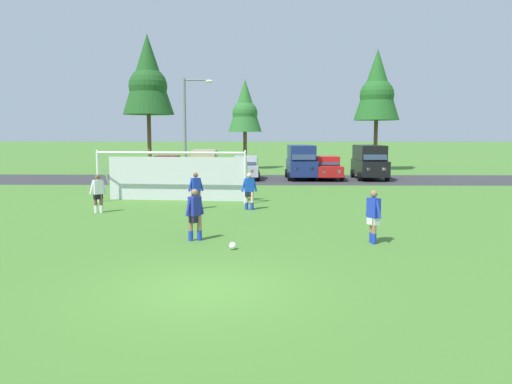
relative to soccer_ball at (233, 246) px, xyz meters
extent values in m
plane|color=#477A2D|center=(-0.35, 11.28, -0.11)|extent=(400.00, 400.00, 0.00)
cube|color=#333335|center=(-0.35, 22.58, -0.11)|extent=(52.00, 8.40, 0.01)
sphere|color=white|center=(0.00, 0.00, 0.00)|extent=(0.22, 0.22, 0.22)
sphere|color=black|center=(0.00, 0.00, 0.00)|extent=(0.08, 0.08, 0.08)
sphere|color=red|center=(0.06, 0.00, 0.00)|extent=(0.07, 0.07, 0.07)
cylinder|color=white|center=(-0.02, 9.48, 1.11)|extent=(0.12, 0.12, 2.44)
cylinder|color=white|center=(-7.31, 10.16, 1.11)|extent=(0.12, 0.12, 2.44)
cylinder|color=white|center=(-3.67, 9.82, 2.33)|extent=(7.30, 0.80, 0.12)
cylinder|color=white|center=(0.06, 10.38, 1.23)|extent=(0.26, 1.94, 2.46)
cylinder|color=white|center=(-7.23, 11.05, 1.23)|extent=(0.26, 1.94, 2.46)
cube|color=silver|center=(-3.57, 10.82, 0.99)|extent=(6.93, 0.68, 2.20)
cylinder|color=brown|center=(-2.04, 7.84, 0.29)|extent=(0.14, 0.14, 0.80)
cylinder|color=brown|center=(-2.26, 7.80, 0.29)|extent=(0.14, 0.14, 0.80)
cylinder|color=#1E38B7|center=(-2.04, 7.84, 0.05)|extent=(0.15, 0.15, 0.32)
cylinder|color=#1E38B7|center=(-2.26, 7.80, 0.05)|extent=(0.15, 0.15, 0.32)
cube|color=black|center=(-2.15, 7.82, 0.61)|extent=(0.40, 0.38, 0.28)
cube|color=#1E38B7|center=(-2.15, 7.82, 0.99)|extent=(0.45, 0.42, 0.60)
sphere|color=brown|center=(-2.15, 7.82, 1.42)|extent=(0.22, 0.22, 0.22)
cylinder|color=#1E38B7|center=(-1.92, 7.93, 0.97)|extent=(0.24, 0.21, 0.55)
cylinder|color=#1E38B7|center=(-2.38, 7.71, 0.97)|extent=(0.24, 0.21, 0.55)
cylinder|color=#936B4C|center=(-1.13, 1.24, 0.29)|extent=(0.14, 0.14, 0.80)
cylinder|color=#936B4C|center=(-1.40, 1.18, 0.29)|extent=(0.14, 0.14, 0.80)
cylinder|color=#1E38B7|center=(-1.13, 1.24, 0.05)|extent=(0.15, 0.15, 0.32)
cylinder|color=#1E38B7|center=(-1.40, 1.18, 0.05)|extent=(0.15, 0.15, 0.32)
cube|color=black|center=(-1.27, 1.21, 0.61)|extent=(0.37, 0.40, 0.28)
cube|color=#232D99|center=(-1.27, 1.21, 0.99)|extent=(0.41, 0.45, 0.60)
sphere|color=#936B4C|center=(-1.27, 1.21, 1.42)|extent=(0.22, 0.22, 0.22)
cylinder|color=#232D99|center=(-1.09, 1.40, 0.97)|extent=(0.20, 0.24, 0.55)
cylinder|color=#232D99|center=(-1.44, 1.03, 0.97)|extent=(0.20, 0.24, 0.55)
cylinder|color=brown|center=(-6.06, 6.77, 0.29)|extent=(0.14, 0.14, 0.80)
cylinder|color=brown|center=(-6.28, 6.71, 0.29)|extent=(0.14, 0.14, 0.80)
cylinder|color=white|center=(-6.06, 6.77, 0.05)|extent=(0.15, 0.15, 0.32)
cylinder|color=white|center=(-6.28, 6.71, 0.05)|extent=(0.15, 0.15, 0.32)
cube|color=black|center=(-6.17, 6.74, 0.61)|extent=(0.40, 0.39, 0.28)
cube|color=white|center=(-6.17, 6.74, 0.99)|extent=(0.44, 0.43, 0.60)
sphere|color=brown|center=(-6.17, 6.74, 1.42)|extent=(0.22, 0.22, 0.22)
cylinder|color=white|center=(-5.95, 6.87, 0.97)|extent=(0.23, 0.22, 0.55)
cylinder|color=white|center=(-6.39, 6.61, 0.97)|extent=(0.23, 0.22, 0.55)
cylinder|color=beige|center=(0.36, 7.66, 0.29)|extent=(0.14, 0.14, 0.80)
cylinder|color=beige|center=(0.11, 7.74, 0.29)|extent=(0.14, 0.14, 0.80)
cylinder|color=#1E38B7|center=(0.36, 7.66, 0.05)|extent=(0.15, 0.15, 0.32)
cylinder|color=#1E38B7|center=(0.11, 7.74, 0.05)|extent=(0.15, 0.15, 0.32)
cube|color=black|center=(0.23, 7.70, 0.61)|extent=(0.40, 0.33, 0.28)
cube|color=blue|center=(0.23, 7.70, 0.99)|extent=(0.44, 0.36, 0.60)
sphere|color=beige|center=(0.23, 7.70, 1.42)|extent=(0.22, 0.22, 0.22)
cylinder|color=blue|center=(0.48, 7.76, 0.97)|extent=(0.25, 0.17, 0.55)
cylinder|color=blue|center=(-0.01, 7.65, 0.97)|extent=(0.25, 0.17, 0.55)
cylinder|color=#936B4C|center=(4.26, 0.82, 0.29)|extent=(0.14, 0.14, 0.80)
cylinder|color=#936B4C|center=(4.24, 1.04, 0.29)|extent=(0.14, 0.14, 0.80)
cylinder|color=#1E38B7|center=(4.26, 0.82, 0.05)|extent=(0.15, 0.15, 0.32)
cylinder|color=#1E38B7|center=(4.24, 1.04, 0.05)|extent=(0.15, 0.15, 0.32)
cube|color=silver|center=(4.25, 0.93, 0.61)|extent=(0.36, 0.40, 0.28)
cube|color=#1E38B7|center=(4.25, 0.93, 0.99)|extent=(0.40, 0.45, 0.60)
sphere|color=#936B4C|center=(4.25, 0.93, 1.42)|extent=(0.22, 0.22, 0.22)
cylinder|color=#1E38B7|center=(4.34, 0.69, 0.97)|extent=(0.20, 0.24, 0.55)
cylinder|color=#1E38B7|center=(4.15, 1.16, 0.97)|extent=(0.20, 0.24, 0.55)
cube|color=maroon|center=(-6.54, 23.54, 0.59)|extent=(1.82, 4.21, 0.76)
cube|color=maroon|center=(-6.54, 23.69, 1.29)|extent=(1.67, 2.11, 0.64)
cube|color=#28384C|center=(-6.54, 22.72, 1.27)|extent=(1.53, 0.32, 0.55)
cube|color=#28384C|center=(-5.70, 23.69, 1.29)|extent=(0.05, 1.79, 0.45)
cube|color=white|center=(-6.05, 21.48, 0.64)|extent=(0.28, 0.08, 0.20)
cube|color=white|center=(-7.04, 21.48, 0.64)|extent=(0.28, 0.08, 0.20)
cube|color=#B21414|center=(-6.03, 25.60, 0.64)|extent=(0.28, 0.08, 0.20)
cube|color=#B21414|center=(-7.02, 25.60, 0.64)|extent=(0.28, 0.08, 0.20)
cylinder|color=black|center=(-5.64, 22.23, 0.21)|extent=(0.24, 0.64, 0.64)
cylinder|color=black|center=(-7.44, 22.24, 0.21)|extent=(0.24, 0.64, 0.64)
cylinder|color=black|center=(-5.63, 24.84, 0.21)|extent=(0.24, 0.64, 0.64)
cylinder|color=black|center=(-7.43, 24.85, 0.21)|extent=(0.24, 0.64, 0.64)
cube|color=tan|center=(-3.63, 23.15, 0.71)|extent=(2.00, 4.64, 1.00)
cube|color=tan|center=(-3.63, 23.35, 1.63)|extent=(1.81, 3.04, 0.84)
cube|color=#28384C|center=(-3.60, 21.93, 1.61)|extent=(1.62, 0.41, 0.71)
cube|color=#28384C|center=(-2.75, 23.37, 1.63)|extent=(0.10, 2.55, 0.59)
cube|color=white|center=(-3.06, 20.91, 0.76)|extent=(0.28, 0.09, 0.20)
cube|color=white|center=(-4.10, 20.88, 0.76)|extent=(0.28, 0.09, 0.20)
cube|color=#B21414|center=(-3.16, 25.43, 0.76)|extent=(0.28, 0.09, 0.20)
cube|color=#B21414|center=(-4.20, 25.40, 0.76)|extent=(0.28, 0.09, 0.20)
cylinder|color=black|center=(-2.65, 21.75, 0.21)|extent=(0.25, 0.65, 0.64)
cylinder|color=black|center=(-4.55, 21.71, 0.21)|extent=(0.25, 0.65, 0.64)
cylinder|color=black|center=(-2.71, 24.60, 0.21)|extent=(0.25, 0.65, 0.64)
cylinder|color=black|center=(-4.61, 24.56, 0.21)|extent=(0.25, 0.65, 0.64)
cube|color=#B2B2BC|center=(-0.52, 22.69, 0.59)|extent=(1.93, 4.26, 0.76)
cube|color=#B2B2BC|center=(-0.52, 22.84, 1.29)|extent=(1.72, 2.15, 0.64)
cube|color=#28384C|center=(-0.49, 21.87, 1.27)|extent=(1.54, 0.36, 0.55)
cube|color=#28384C|center=(0.31, 22.87, 1.29)|extent=(0.10, 1.79, 0.45)
cube|color=white|center=(0.04, 20.65, 0.64)|extent=(0.28, 0.09, 0.20)
cube|color=white|center=(-0.95, 20.62, 0.64)|extent=(0.28, 0.09, 0.20)
cube|color=#B21414|center=(-0.09, 24.77, 0.64)|extent=(0.28, 0.09, 0.20)
cube|color=#B21414|center=(-1.08, 24.73, 0.64)|extent=(0.28, 0.09, 0.20)
cylinder|color=black|center=(0.42, 21.42, 0.21)|extent=(0.26, 0.65, 0.64)
cylinder|color=black|center=(-1.37, 21.36, 0.21)|extent=(0.26, 0.65, 0.64)
cylinder|color=black|center=(0.34, 24.02, 0.21)|extent=(0.26, 0.65, 0.64)
cylinder|color=black|center=(-1.46, 23.96, 0.21)|extent=(0.26, 0.65, 0.64)
cube|color=navy|center=(3.61, 22.98, 0.76)|extent=(2.06, 4.84, 1.10)
cube|color=navy|center=(3.61, 23.18, 1.86)|extent=(1.89, 4.14, 1.10)
cube|color=#28384C|center=(3.65, 21.21, 1.84)|extent=(1.68, 0.50, 0.91)
cube|color=#28384C|center=(4.52, 23.20, 1.86)|extent=(0.11, 3.49, 0.77)
cube|color=white|center=(4.20, 20.63, 0.81)|extent=(0.28, 0.09, 0.20)
cube|color=white|center=(3.12, 20.61, 0.81)|extent=(0.28, 0.09, 0.20)
cube|color=#B21414|center=(4.10, 25.35, 0.81)|extent=(0.28, 0.09, 0.20)
cube|color=#B21414|center=(3.02, 25.33, 0.81)|extent=(0.28, 0.09, 0.20)
cylinder|color=black|center=(4.62, 21.52, 0.21)|extent=(0.25, 0.64, 0.64)
cylinder|color=black|center=(2.66, 21.47, 0.21)|extent=(0.25, 0.64, 0.64)
cylinder|color=black|center=(4.56, 24.49, 0.21)|extent=(0.25, 0.64, 0.64)
cylinder|color=black|center=(2.60, 24.45, 0.21)|extent=(0.25, 0.64, 0.64)
cube|color=red|center=(5.44, 22.63, 0.59)|extent=(1.97, 4.27, 0.76)
cube|color=red|center=(5.44, 22.78, 1.29)|extent=(1.74, 2.17, 0.64)
cube|color=#28384C|center=(5.48, 21.81, 1.27)|extent=(1.54, 0.38, 0.55)
cube|color=#28384C|center=(6.27, 22.81, 1.29)|extent=(0.11, 1.79, 0.45)
cube|color=white|center=(6.02, 20.59, 0.64)|extent=(0.28, 0.09, 0.20)
cube|color=white|center=(5.03, 20.55, 0.64)|extent=(0.28, 0.09, 0.20)
cube|color=#B21414|center=(5.85, 24.71, 0.64)|extent=(0.28, 0.09, 0.20)
cube|color=#B21414|center=(4.86, 24.67, 0.64)|extent=(0.28, 0.09, 0.20)
cylinder|color=black|center=(6.39, 21.36, 0.21)|extent=(0.27, 0.65, 0.64)
cylinder|color=black|center=(4.60, 21.29, 0.21)|extent=(0.27, 0.65, 0.64)
cylinder|color=black|center=(6.29, 23.97, 0.21)|extent=(0.27, 0.65, 0.64)
cylinder|color=black|center=(4.49, 23.89, 0.21)|extent=(0.27, 0.65, 0.64)
cube|color=black|center=(8.66, 22.94, 0.76)|extent=(1.96, 4.80, 1.10)
cube|color=black|center=(8.66, 23.14, 1.86)|extent=(1.81, 4.10, 1.10)
cube|color=#28384C|center=(8.66, 21.17, 1.84)|extent=(1.67, 0.46, 0.91)
cube|color=#28384C|center=(9.58, 23.14, 1.86)|extent=(0.04, 3.49, 0.77)
cube|color=white|center=(9.20, 20.58, 0.81)|extent=(0.28, 0.08, 0.20)
cube|color=white|center=(8.12, 20.58, 0.81)|extent=(0.28, 0.08, 0.20)
cube|color=#B21414|center=(9.20, 25.30, 0.81)|extent=(0.28, 0.08, 0.20)
cube|color=#B21414|center=(8.13, 25.30, 0.81)|extent=(0.28, 0.08, 0.20)
cylinder|color=black|center=(9.64, 21.45, 0.21)|extent=(0.24, 0.64, 0.64)
cylinder|color=black|center=(7.68, 21.45, 0.21)|extent=(0.24, 0.64, 0.64)
cylinder|color=black|center=(9.65, 24.43, 0.21)|extent=(0.24, 0.64, 0.64)
cylinder|color=black|center=(7.69, 24.43, 0.21)|extent=(0.24, 0.64, 0.64)
cylinder|color=brown|center=(-9.68, 31.53, 2.45)|extent=(0.36, 0.36, 5.12)
cone|color=#1E511E|center=(-9.68, 31.53, 8.59)|extent=(4.60, 4.60, 7.16)
sphere|color=#1E511E|center=(-9.68, 31.53, 7.51)|extent=(3.45, 3.45, 3.45)
cylinder|color=brown|center=(-1.02, 33.98, 1.67)|extent=(0.36, 0.36, 3.56)
cone|color=#2D702D|center=(-1.02, 33.98, 5.95)|extent=(3.21, 3.21, 4.99)
sphere|color=#2D702D|center=(-1.02, 33.98, 5.20)|extent=(2.41, 2.41, 2.41)
cylinder|color=brown|center=(11.20, 32.72, 2.20)|extent=(0.36, 0.36, 4.63)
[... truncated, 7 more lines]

